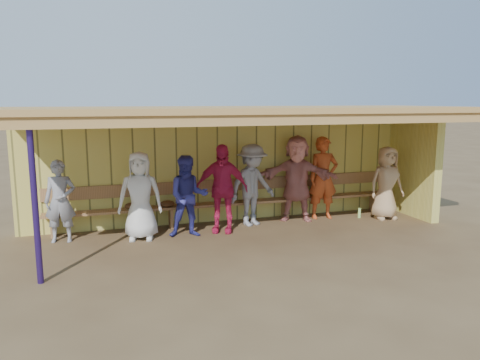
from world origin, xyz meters
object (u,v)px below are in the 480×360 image
at_px(player_e, 252,185).
at_px(bench, 229,198).
at_px(player_a, 60,201).
at_px(player_c, 188,196).
at_px(player_d, 222,188).
at_px(player_h, 386,183).
at_px(player_b, 140,196).
at_px(player_f, 297,178).
at_px(player_g, 323,178).

relative_size(player_e, bench, 0.23).
distance_m(player_a, player_e, 3.79).
bearing_deg(player_a, player_c, -1.52).
xyz_separation_m(player_c, player_d, (0.70, 0.12, 0.09)).
height_order(player_a, player_h, player_h).
xyz_separation_m(player_b, player_h, (5.37, -0.07, -0.03)).
distance_m(player_f, player_g, 0.64).
height_order(player_e, player_h, player_e).
xyz_separation_m(player_g, player_h, (1.31, -0.48, -0.10)).
distance_m(player_d, player_h, 3.77).
bearing_deg(player_e, player_h, -26.98).
xyz_separation_m(player_c, player_f, (2.52, 0.52, 0.15)).
bearing_deg(player_c, player_g, 16.75).
distance_m(player_d, player_g, 2.49).
height_order(player_d, bench, player_d).
relative_size(player_a, player_c, 0.97).
bearing_deg(player_a, player_b, -3.19).
xyz_separation_m(player_b, bench, (1.97, 0.72, -0.31)).
bearing_deg(player_g, player_d, -164.69).
distance_m(player_b, player_f, 3.45).
height_order(player_f, bench, player_f).
height_order(player_g, player_h, player_g).
height_order(player_b, player_e, player_e).
xyz_separation_m(player_d, player_e, (0.75, 0.31, -0.02)).
relative_size(player_b, player_h, 1.04).
relative_size(player_b, player_e, 0.98).
bearing_deg(player_c, player_e, 24.08).
relative_size(player_a, player_g, 0.84).
xyz_separation_m(player_f, bench, (-1.45, 0.31, -0.41)).
distance_m(player_a, player_g, 5.50).
xyz_separation_m(player_b, player_g, (4.06, 0.41, 0.07)).
bearing_deg(bench, player_b, -159.90).
distance_m(player_c, player_e, 1.51).
xyz_separation_m(player_a, player_b, (1.43, -0.28, 0.07)).
relative_size(player_b, player_f, 0.90).
bearing_deg(bench, player_a, -172.58).
bearing_deg(player_c, bench, 45.28).
bearing_deg(player_a, player_g, 9.13).
distance_m(player_c, player_h, 4.47).
relative_size(player_e, player_h, 1.06).
bearing_deg(player_h, player_a, 179.64).
xyz_separation_m(player_a, bench, (3.40, 0.44, -0.25)).
height_order(player_e, player_g, player_g).
xyz_separation_m(player_c, player_h, (4.47, 0.03, 0.02)).
relative_size(player_a, player_b, 0.92).
distance_m(player_d, bench, 0.87).
bearing_deg(bench, player_g, -8.49).
relative_size(player_f, player_h, 1.16).
bearing_deg(player_d, player_h, 23.06).
height_order(player_f, player_g, player_f).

